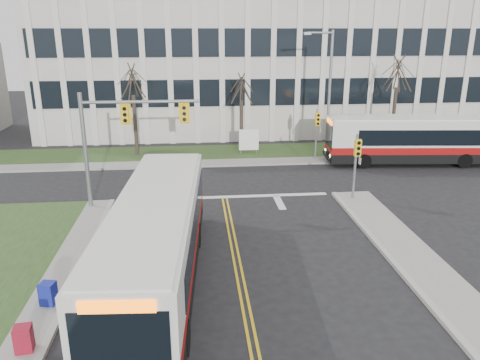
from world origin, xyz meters
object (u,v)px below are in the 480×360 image
at_px(streetlight, 327,88).
at_px(directory_sign, 249,140).
at_px(bus_main, 157,243).
at_px(bus_cross, 416,141).
at_px(newspaper_box_red, 24,341).
at_px(newspaper_box_blue, 48,295).

relative_size(streetlight, directory_sign, 4.60).
bearing_deg(bus_main, bus_cross, 45.18).
bearing_deg(newspaper_box_red, directory_sign, 60.78).
distance_m(streetlight, bus_cross, 7.32).
bearing_deg(streetlight, directory_sign, 166.77).
bearing_deg(streetlight, newspaper_box_blue, -128.57).
relative_size(bus_main, newspaper_box_blue, 13.44).
relative_size(bus_cross, newspaper_box_red, 13.06).
bearing_deg(newspaper_box_red, bus_main, 38.32).
height_order(streetlight, directory_sign, streetlight).
height_order(bus_cross, newspaper_box_blue, bus_cross).
relative_size(streetlight, newspaper_box_red, 9.68).
bearing_deg(bus_cross, directory_sign, -101.66).
height_order(streetlight, bus_main, streetlight).
bearing_deg(bus_cross, streetlight, -104.88).
distance_m(bus_main, newspaper_box_red, 5.39).
distance_m(newspaper_box_blue, newspaper_box_red, 2.48).
bearing_deg(directory_sign, streetlight, -13.23).
relative_size(directory_sign, bus_main, 0.16).
height_order(streetlight, bus_cross, streetlight).
bearing_deg(directory_sign, newspaper_box_blue, -115.05).
bearing_deg(bus_cross, newspaper_box_blue, -46.61).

